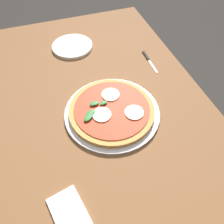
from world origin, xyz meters
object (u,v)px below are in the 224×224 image
object	(u,v)px
serving_tray	(112,113)
plate_white	(72,46)
dining_table	(105,127)
napkin	(69,212)
knife	(148,59)
pizza	(112,110)

from	to	relation	value
serving_tray	plate_white	xyz separation A→B (m)	(0.47, 0.05, 0.00)
dining_table	serving_tray	bearing A→B (deg)	-121.65
napkin	knife	size ratio (longest dim) A/B	0.80
dining_table	serving_tray	world-z (taller)	serving_tray
napkin	knife	xyz separation A→B (m)	(0.56, -0.50, -0.00)
dining_table	napkin	xyz separation A→B (m)	(-0.32, 0.21, 0.10)
dining_table	plate_white	world-z (taller)	plate_white
serving_tray	pizza	distance (m)	0.02
knife	plate_white	bearing A→B (deg)	56.74
pizza	plate_white	bearing A→B (deg)	5.93
dining_table	serving_tray	xyz separation A→B (m)	(-0.01, -0.02, 0.11)
serving_tray	pizza	bearing A→B (deg)	103.37
napkin	serving_tray	bearing A→B (deg)	-37.58
pizza	napkin	size ratio (longest dim) A/B	2.49
pizza	knife	bearing A→B (deg)	-46.20
pizza	knife	world-z (taller)	pizza
serving_tray	dining_table	bearing A→B (deg)	58.35
plate_white	serving_tray	bearing A→B (deg)	-173.94
napkin	dining_table	bearing A→B (deg)	-33.39
serving_tray	knife	world-z (taller)	serving_tray
knife	pizza	bearing A→B (deg)	133.80
napkin	pizza	bearing A→B (deg)	-37.47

